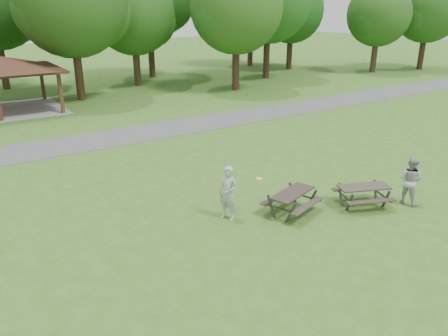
# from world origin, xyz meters

# --- Properties ---
(ground) EXTENTS (160.00, 160.00, 0.00)m
(ground) POSITION_xyz_m (0.00, 0.00, 0.00)
(ground) COLOR #33601B
(ground) RESTS_ON ground
(asphalt_path) EXTENTS (120.00, 3.20, 0.02)m
(asphalt_path) POSITION_xyz_m (0.00, 14.00, 0.01)
(asphalt_path) COLOR #4A4A4D
(asphalt_path) RESTS_ON ground
(tree_row_e) EXTENTS (8.40, 8.00, 11.02)m
(tree_row_e) POSITION_xyz_m (2.10, 25.03, 6.78)
(tree_row_e) COLOR black
(tree_row_e) RESTS_ON ground
(tree_row_f) EXTENTS (7.35, 7.00, 9.55)m
(tree_row_f) POSITION_xyz_m (8.09, 28.53, 5.84)
(tree_row_f) COLOR #322416
(tree_row_f) RESTS_ON ground
(tree_row_g) EXTENTS (7.77, 7.40, 10.25)m
(tree_row_g) POSITION_xyz_m (14.09, 22.03, 6.33)
(tree_row_g) COLOR black
(tree_row_g) RESTS_ON ground
(tree_row_h) EXTENTS (8.61, 8.20, 11.37)m
(tree_row_h) POSITION_xyz_m (20.10, 25.53, 7.03)
(tree_row_h) COLOR black
(tree_row_h) RESTS_ON ground
(tree_row_i) EXTENTS (7.14, 6.80, 9.52)m
(tree_row_i) POSITION_xyz_m (26.08, 29.03, 5.91)
(tree_row_i) COLOR black
(tree_row_i) RESTS_ON ground
(tree_row_j) EXTENTS (6.72, 6.40, 8.96)m
(tree_row_j) POSITION_xyz_m (32.08, 22.53, 5.56)
(tree_row_j) COLOR #312215
(tree_row_j) RESTS_ON ground
(tree_deep_d) EXTENTS (8.40, 8.00, 11.27)m
(tree_deep_d) POSITION_xyz_m (24.10, 33.53, 7.03)
(tree_deep_d) COLOR #2F1E15
(tree_deep_d) RESTS_ON ground
(tree_flank_right) EXTENTS (7.56, 7.20, 9.97)m
(tree_flank_right) POSITION_xyz_m (38.09, 21.03, 6.15)
(tree_flank_right) COLOR black
(tree_flank_right) RESTS_ON ground
(picnic_table_middle) EXTENTS (2.16, 1.93, 0.79)m
(picnic_table_middle) POSITION_xyz_m (2.45, 1.98, 0.58)
(picnic_table_middle) COLOR black
(picnic_table_middle) RESTS_ON ground
(picnic_table_far) EXTENTS (2.18, 1.99, 0.77)m
(picnic_table_far) POSITION_xyz_m (4.92, 1.01, 0.57)
(picnic_table_far) COLOR #312B23
(picnic_table_far) RESTS_ON ground
(frisbee_in_flight) EXTENTS (0.28, 0.28, 0.02)m
(frisbee_in_flight) POSITION_xyz_m (1.33, 2.40, 1.36)
(frisbee_in_flight) COLOR yellow
(frisbee_in_flight) RESTS_ON ground
(frisbee_thrower) EXTENTS (0.68, 0.80, 1.85)m
(frisbee_thrower) POSITION_xyz_m (0.38, 2.80, 0.92)
(frisbee_thrower) COLOR #A8A8AB
(frisbee_thrower) RESTS_ON ground
(frisbee_catcher) EXTENTS (0.82, 0.96, 1.76)m
(frisbee_catcher) POSITION_xyz_m (6.44, 0.28, 0.88)
(frisbee_catcher) COLOR #A9A9AB
(frisbee_catcher) RESTS_ON ground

